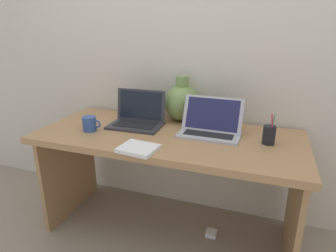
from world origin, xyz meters
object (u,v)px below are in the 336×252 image
Objects in this scene: green_vase at (182,102)px; notebook_stack at (138,148)px; coffee_mug at (90,124)px; laptop_left at (138,116)px; laptop_right at (211,125)px; power_brick at (211,233)px; pen_cup at (269,135)px.

green_vase is 1.58× the size of notebook_stack.
notebook_stack is at bearing -22.98° from coffee_mug.
laptop_left reaches higher than laptop_right.
coffee_mug is at bearing -165.16° from laptop_right.
green_vase is at bearing 37.59° from laptop_left.
coffee_mug is 1.07m from power_brick.
laptop_left is at bearing 174.38° from power_brick.
laptop_left is 0.42m from notebook_stack.
power_brick is (0.76, 0.15, -0.73)m from coffee_mug.
laptop_left is at bearing 178.43° from laptop_right.
green_vase is (0.24, 0.19, 0.07)m from laptop_left.
green_vase reaches higher than laptop_left.
laptop_left is at bearing -142.41° from green_vase.
notebook_stack reaches higher than power_brick.
laptop_left is 1.12× the size of green_vase.
pen_cup is (0.57, -0.24, -0.07)m from green_vase.
coffee_mug is at bearing -138.94° from laptop_left.
laptop_right is 0.74m from coffee_mug.
green_vase is 0.89m from power_brick.
green_vase is at bearing 83.15° from notebook_stack.
green_vase is 0.62m from coffee_mug.
power_brick is at bearing 11.17° from coffee_mug.
power_brick is at bearing 179.01° from pen_cup.
coffee_mug is 0.68× the size of pen_cup.
coffee_mug is at bearing -140.66° from green_vase.
laptop_right is at bearing -39.57° from green_vase.
laptop_right is 1.89× the size of notebook_stack.
notebook_stack is (0.17, -0.37, -0.05)m from laptop_left.
green_vase is at bearing 140.47° from power_brick.
pen_cup is at bearing -7.51° from laptop_right.
green_vase reaches higher than pen_cup.
coffee_mug is (-0.41, 0.17, 0.04)m from notebook_stack.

